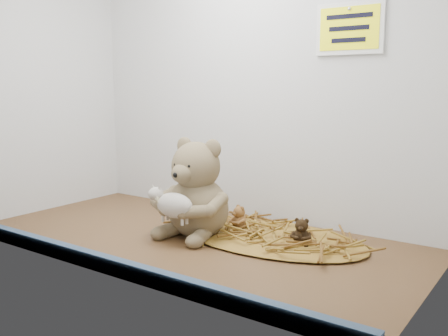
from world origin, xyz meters
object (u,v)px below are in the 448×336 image
Objects in this scene: toy_lamb at (175,205)px; mini_teddy_brown at (302,230)px; mini_teddy_tan at (240,216)px; main_teddy at (197,187)px.

toy_lamb is 2.09× the size of mini_teddy_brown.
toy_lamb is at bearing -83.11° from mini_teddy_tan.
main_teddy is 10.02cm from toy_lamb.
mini_teddy_tan is (7.50, 9.32, -8.89)cm from main_teddy.
toy_lamb is 32.68cm from mini_teddy_brown.
toy_lamb is at bearing -168.65° from mini_teddy_brown.
main_teddy is 29.93cm from mini_teddy_brown.
main_teddy is at bearing 90.00° from toy_lamb.
toy_lamb is 21.08cm from mini_teddy_tan.
mini_teddy_brown is at bearing 30.28° from toy_lamb.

